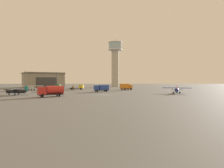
{
  "coord_description": "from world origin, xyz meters",
  "views": [
    {
      "loc": [
        2.72,
        -60.97,
        4.57
      ],
      "look_at": [
        2.12,
        16.77,
        3.11
      ],
      "focal_mm": 31.26,
      "sensor_mm": 36.0,
      "label": 1
    }
  ],
  "objects_px": {
    "control_tower": "(115,59)",
    "truck_box_orange": "(126,86)",
    "airplane_white": "(32,87)",
    "truck_flatbed_yellow": "(79,87)",
    "truck_fuel_tanker_green": "(58,87)",
    "light_post_west": "(56,78)",
    "truck_fuel_tanker_red": "(51,91)",
    "airplane_blue": "(177,89)",
    "light_post_east": "(25,78)",
    "truck_box_blue": "(101,88)",
    "airplane_black": "(17,91)"
  },
  "relations": [
    {
      "from": "truck_fuel_tanker_red",
      "to": "light_post_east",
      "type": "relative_size",
      "value": 0.7
    },
    {
      "from": "truck_flatbed_yellow",
      "to": "truck_fuel_tanker_red",
      "type": "height_order",
      "value": "truck_fuel_tanker_red"
    },
    {
      "from": "airplane_black",
      "to": "truck_fuel_tanker_red",
      "type": "relative_size",
      "value": 1.36
    },
    {
      "from": "control_tower",
      "to": "truck_flatbed_yellow",
      "type": "height_order",
      "value": "control_tower"
    },
    {
      "from": "truck_box_orange",
      "to": "truck_box_blue",
      "type": "height_order",
      "value": "truck_box_orange"
    },
    {
      "from": "truck_box_blue",
      "to": "truck_flatbed_yellow",
      "type": "bearing_deg",
      "value": -75.54
    },
    {
      "from": "airplane_white",
      "to": "truck_box_blue",
      "type": "height_order",
      "value": "airplane_white"
    },
    {
      "from": "truck_box_blue",
      "to": "truck_fuel_tanker_red",
      "type": "xyz_separation_m",
      "value": [
        -12.59,
        -23.91,
        0.15
      ]
    },
    {
      "from": "control_tower",
      "to": "airplane_white",
      "type": "distance_m",
      "value": 65.83
    },
    {
      "from": "airplane_blue",
      "to": "truck_fuel_tanker_red",
      "type": "xyz_separation_m",
      "value": [
        -39.67,
        -14.48,
        0.35
      ]
    },
    {
      "from": "truck_fuel_tanker_green",
      "to": "light_post_east",
      "type": "relative_size",
      "value": 0.73
    },
    {
      "from": "airplane_black",
      "to": "truck_fuel_tanker_green",
      "type": "bearing_deg",
      "value": -103.9
    },
    {
      "from": "truck_box_blue",
      "to": "airplane_blue",
      "type": "bearing_deg",
      "value": 140.17
    },
    {
      "from": "airplane_black",
      "to": "truck_fuel_tanker_green",
      "type": "distance_m",
      "value": 22.42
    },
    {
      "from": "control_tower",
      "to": "truck_fuel_tanker_red",
      "type": "bearing_deg",
      "value": -102.47
    },
    {
      "from": "airplane_white",
      "to": "truck_box_orange",
      "type": "height_order",
      "value": "airplane_white"
    },
    {
      "from": "truck_flatbed_yellow",
      "to": "truck_box_orange",
      "type": "distance_m",
      "value": 23.25
    },
    {
      "from": "airplane_white",
      "to": "truck_fuel_tanker_green",
      "type": "distance_m",
      "value": 15.11
    },
    {
      "from": "truck_box_orange",
      "to": "light_post_east",
      "type": "height_order",
      "value": "light_post_east"
    },
    {
      "from": "truck_flatbed_yellow",
      "to": "truck_fuel_tanker_red",
      "type": "distance_m",
      "value": 41.41
    },
    {
      "from": "truck_box_blue",
      "to": "light_post_west",
      "type": "xyz_separation_m",
      "value": [
        -28.18,
        34.18,
        4.23
      ]
    },
    {
      "from": "control_tower",
      "to": "light_post_east",
      "type": "height_order",
      "value": "control_tower"
    },
    {
      "from": "control_tower",
      "to": "truck_box_blue",
      "type": "xyz_separation_m",
      "value": [
        -5.99,
        -60.13,
        -18.02
      ]
    },
    {
      "from": "airplane_blue",
      "to": "truck_box_orange",
      "type": "xyz_separation_m",
      "value": [
        -16.32,
        24.01,
        0.29
      ]
    },
    {
      "from": "truck_fuel_tanker_red",
      "to": "truck_box_orange",
      "type": "bearing_deg",
      "value": -152.65
    },
    {
      "from": "truck_fuel_tanker_green",
      "to": "light_post_west",
      "type": "relative_size",
      "value": 0.75
    },
    {
      "from": "truck_box_blue",
      "to": "truck_box_orange",
      "type": "bearing_deg",
      "value": -147.06
    },
    {
      "from": "truck_box_orange",
      "to": "truck_fuel_tanker_red",
      "type": "height_order",
      "value": "truck_fuel_tanker_red"
    },
    {
      "from": "light_post_east",
      "to": "truck_flatbed_yellow",
      "type": "bearing_deg",
      "value": -14.08
    },
    {
      "from": "airplane_blue",
      "to": "truck_box_orange",
      "type": "bearing_deg",
      "value": 54.42
    },
    {
      "from": "airplane_blue",
      "to": "control_tower",
      "type": "bearing_deg",
      "value": 37.07
    },
    {
      "from": "truck_fuel_tanker_green",
      "to": "light_post_west",
      "type": "xyz_separation_m",
      "value": [
        -9.67,
        30.72,
        4.13
      ]
    },
    {
      "from": "truck_fuel_tanker_green",
      "to": "truck_box_blue",
      "type": "height_order",
      "value": "truck_fuel_tanker_green"
    },
    {
      "from": "airplane_white",
      "to": "truck_fuel_tanker_green",
      "type": "height_order",
      "value": "airplane_white"
    },
    {
      "from": "airplane_black",
      "to": "airplane_white",
      "type": "distance_m",
      "value": 28.52
    },
    {
      "from": "airplane_blue",
      "to": "airplane_white",
      "type": "relative_size",
      "value": 0.95
    },
    {
      "from": "truck_fuel_tanker_green",
      "to": "truck_flatbed_yellow",
      "type": "distance_m",
      "value": 15.36
    },
    {
      "from": "airplane_black",
      "to": "truck_box_orange",
      "type": "height_order",
      "value": "truck_box_orange"
    },
    {
      "from": "control_tower",
      "to": "truck_box_orange",
      "type": "relative_size",
      "value": 5.86
    },
    {
      "from": "light_post_west",
      "to": "truck_fuel_tanker_red",
      "type": "bearing_deg",
      "value": -74.98
    },
    {
      "from": "truck_flatbed_yellow",
      "to": "control_tower",
      "type": "bearing_deg",
      "value": 73.88
    },
    {
      "from": "truck_flatbed_yellow",
      "to": "light_post_west",
      "type": "distance_m",
      "value": 23.49
    },
    {
      "from": "truck_fuel_tanker_green",
      "to": "airplane_white",
      "type": "bearing_deg",
      "value": -123.7
    },
    {
      "from": "airplane_white",
      "to": "light_post_west",
      "type": "distance_m",
      "value": 25.18
    },
    {
      "from": "truck_box_orange",
      "to": "light_post_west",
      "type": "height_order",
      "value": "light_post_west"
    },
    {
      "from": "control_tower",
      "to": "truck_fuel_tanker_green",
      "type": "distance_m",
      "value": 64.29
    },
    {
      "from": "truck_flatbed_yellow",
      "to": "truck_fuel_tanker_red",
      "type": "bearing_deg",
      "value": -83.3
    },
    {
      "from": "airplane_blue",
      "to": "truck_fuel_tanker_red",
      "type": "distance_m",
      "value": 42.23
    },
    {
      "from": "truck_fuel_tanker_green",
      "to": "truck_flatbed_yellow",
      "type": "relative_size",
      "value": 1.02
    },
    {
      "from": "airplane_white",
      "to": "truck_flatbed_yellow",
      "type": "height_order",
      "value": "airplane_white"
    }
  ]
}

